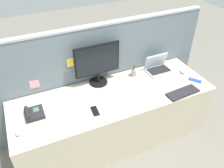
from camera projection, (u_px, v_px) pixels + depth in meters
name	position (u px, v px, depth m)	size (l,w,h in m)	color
ground_plane	(114.00, 136.00, 3.05)	(10.00, 10.00, 0.00)	slate
desk	(114.00, 117.00, 2.84)	(2.30, 0.76, 0.70)	beige
cubicle_divider	(100.00, 76.00, 2.94)	(2.79, 0.08, 1.38)	slate
desktop_monitor	(97.00, 62.00, 2.65)	(0.54, 0.22, 0.50)	black
laptop	(158.00, 67.00, 3.00)	(0.32, 0.24, 0.21)	#B2B5BC
desk_phone	(34.00, 113.00, 2.35)	(0.18, 0.19, 0.08)	#232328
keyboard_main	(183.00, 93.00, 2.65)	(0.39, 0.14, 0.02)	#232328
computer_mouse_right_hand	(183.00, 72.00, 2.98)	(0.06, 0.10, 0.03)	#B2B5BC
computer_mouse_left_hand	(18.00, 132.00, 2.17)	(0.06, 0.10, 0.03)	#B2B5BC
pen_cup	(134.00, 72.00, 2.91)	(0.07, 0.07, 0.17)	#99999E
cell_phone_silver_slab	(120.00, 103.00, 2.51)	(0.06, 0.14, 0.01)	#B7BAC1
cell_phone_black_slab	(95.00, 111.00, 2.41)	(0.06, 0.15, 0.01)	black
cell_phone_blue_case	(195.00, 80.00, 2.85)	(0.06, 0.16, 0.01)	blue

